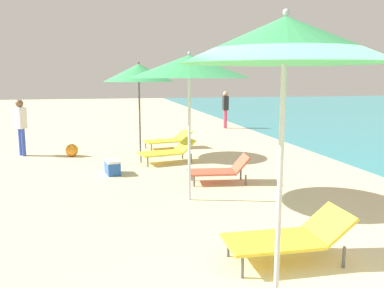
% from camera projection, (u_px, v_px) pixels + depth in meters
% --- Properties ---
extents(umbrella_nearest, '(1.85, 1.85, 2.84)m').
position_uv_depth(umbrella_nearest, '(285.00, 41.00, 3.50)').
color(umbrella_nearest, silver).
rests_on(umbrella_nearest, ground).
extents(lounger_nearest_shoreside, '(1.53, 0.69, 0.63)m').
position_uv_depth(lounger_nearest_shoreside, '(289.00, 236.00, 4.95)').
color(lounger_nearest_shoreside, yellow).
rests_on(lounger_nearest_shoreside, ground).
extents(umbrella_second, '(2.16, 2.16, 2.70)m').
position_uv_depth(umbrella_second, '(189.00, 67.00, 7.12)').
color(umbrella_second, silver).
rests_on(umbrella_second, ground).
extents(lounger_second_shoreside, '(1.35, 0.73, 0.60)m').
position_uv_depth(lounger_second_shoreside, '(220.00, 170.00, 8.68)').
color(lounger_second_shoreside, '#D8593F').
rests_on(lounger_second_shoreside, ground).
extents(umbrella_farthest, '(1.95, 1.95, 2.67)m').
position_uv_depth(umbrella_farthest, '(139.00, 73.00, 11.22)').
color(umbrella_farthest, '#4C4C51').
rests_on(umbrella_farthest, ground).
extents(lounger_farthest_shoreside, '(1.59, 0.96, 0.55)m').
position_uv_depth(lounger_farthest_shoreside, '(168.00, 139.00, 12.85)').
color(lounger_farthest_shoreside, yellow).
rests_on(lounger_farthest_shoreside, ground).
extents(lounger_farthest_inland, '(1.56, 0.97, 0.61)m').
position_uv_depth(lounger_farthest_inland, '(168.00, 151.00, 10.73)').
color(lounger_farthest_inland, yellow).
rests_on(lounger_farthest_inland, ground).
extents(person_walking_near, '(0.39, 0.42, 1.62)m').
position_uv_depth(person_walking_near, '(21.00, 122.00, 11.56)').
color(person_walking_near, '#334CB2').
rests_on(person_walking_near, ground).
extents(person_walking_mid, '(0.25, 0.38, 1.64)m').
position_uv_depth(person_walking_mid, '(225.00, 106.00, 17.82)').
color(person_walking_mid, '#D8334C').
rests_on(person_walking_mid, ground).
extents(cooler_box, '(0.38, 0.58, 0.34)m').
position_uv_depth(cooler_box, '(112.00, 167.00, 9.47)').
color(cooler_box, '#2659B2').
rests_on(cooler_box, ground).
extents(beach_ball, '(0.36, 0.36, 0.36)m').
position_uv_depth(beach_ball, '(72.00, 150.00, 11.58)').
color(beach_ball, orange).
rests_on(beach_ball, ground).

